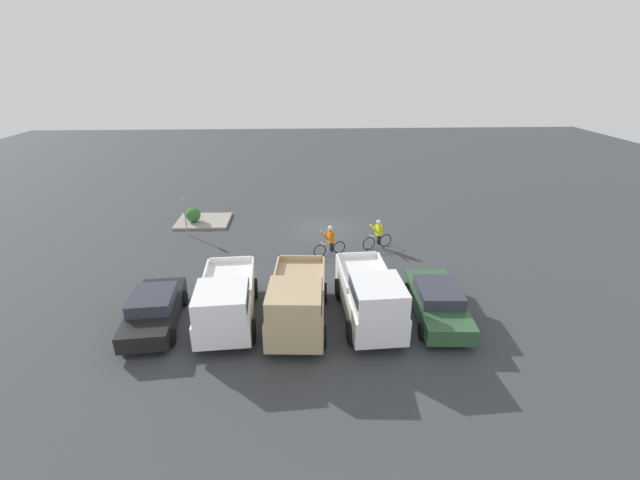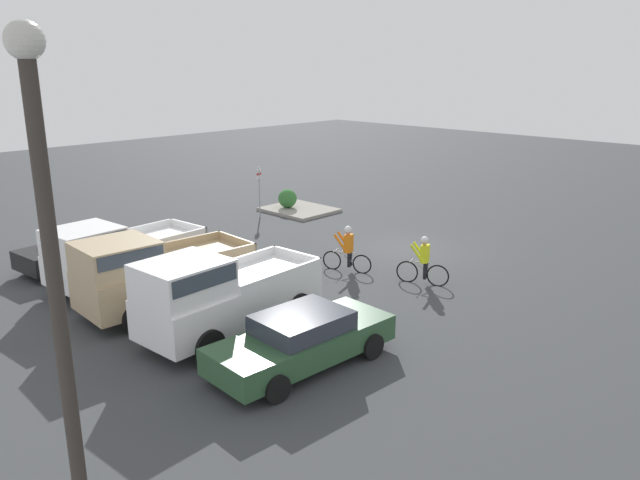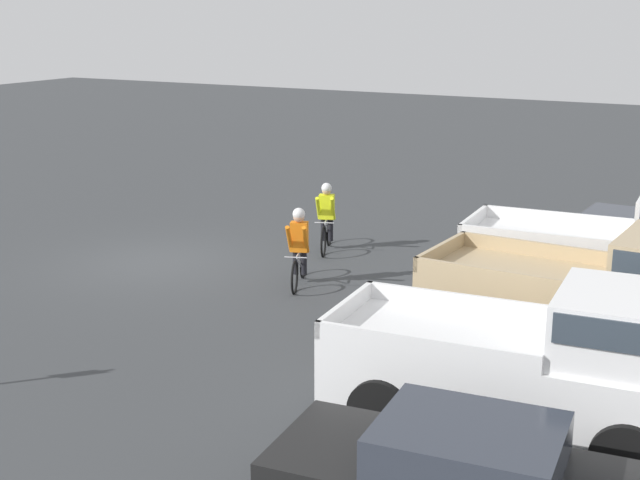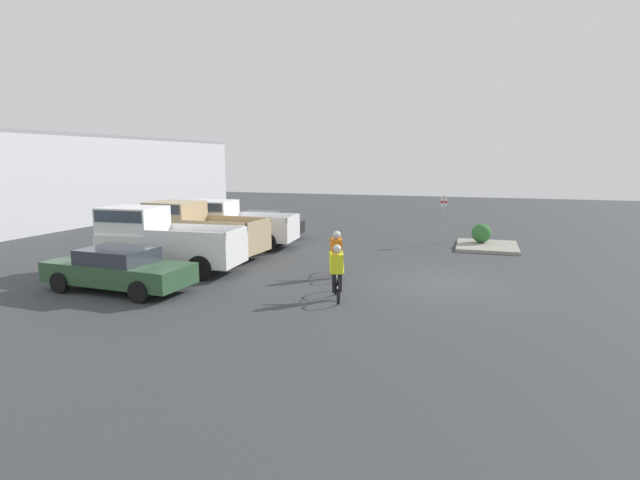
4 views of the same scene
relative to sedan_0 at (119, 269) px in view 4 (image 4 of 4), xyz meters
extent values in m
plane|color=#383A3D|center=(4.01, -9.82, -0.70)|extent=(80.00, 80.00, 0.00)
cube|color=#2D5133|center=(0.00, 0.00, -0.11)|extent=(2.08, 4.88, 0.64)
cube|color=#2D333D|center=(0.00, 0.00, 0.44)|extent=(1.75, 2.24, 0.45)
cylinder|color=black|center=(-0.81, 1.58, -0.38)|extent=(0.22, 0.67, 0.66)
cylinder|color=black|center=(0.99, 1.47, -0.38)|extent=(0.22, 0.67, 0.66)
cylinder|color=black|center=(-0.99, -1.47, -0.38)|extent=(0.22, 0.67, 0.66)
cylinder|color=black|center=(0.81, -1.58, -0.38)|extent=(0.22, 0.67, 0.66)
cube|color=white|center=(2.80, -0.10, 0.21)|extent=(2.21, 5.33, 1.05)
cube|color=white|center=(2.72, 1.47, 1.21)|extent=(1.89, 2.18, 0.95)
cube|color=#333D47|center=(2.72, 1.47, 1.42)|extent=(1.94, 2.02, 0.42)
cube|color=white|center=(1.93, -1.19, 0.86)|extent=(0.24, 3.14, 0.25)
cube|color=white|center=(3.78, -1.09, 0.86)|extent=(0.24, 3.14, 0.25)
cube|color=white|center=(2.93, -2.67, 0.86)|extent=(1.94, 0.18, 0.25)
cylinder|color=black|center=(1.75, 1.47, -0.26)|extent=(0.27, 0.89, 0.88)
cylinder|color=black|center=(3.68, 1.58, -0.26)|extent=(0.27, 0.89, 0.88)
cylinder|color=black|center=(1.92, -1.77, -0.26)|extent=(0.27, 0.89, 0.88)
cylinder|color=black|center=(3.85, -1.67, -0.26)|extent=(0.27, 0.89, 0.88)
cube|color=tan|center=(5.60, 0.11, 0.21)|extent=(2.36, 5.25, 1.09)
cube|color=tan|center=(5.70, 1.64, 1.20)|extent=(2.01, 2.16, 0.88)
cube|color=#333D47|center=(5.70, 1.64, 1.39)|extent=(2.06, 2.00, 0.39)
cube|color=tan|center=(4.55, -0.86, 0.88)|extent=(0.27, 3.08, 0.25)
cube|color=tan|center=(6.52, -0.98, 0.88)|extent=(0.27, 3.08, 0.25)
cube|color=tan|center=(5.44, -2.41, 0.88)|extent=(2.05, 0.21, 0.25)
cylinder|color=black|center=(4.68, 1.76, -0.29)|extent=(0.27, 0.84, 0.83)
cylinder|color=black|center=(6.72, 1.63, -0.29)|extent=(0.27, 0.84, 0.83)
cylinder|color=black|center=(4.48, -1.42, -0.29)|extent=(0.27, 0.84, 0.83)
cylinder|color=black|center=(6.52, -1.54, -0.29)|extent=(0.27, 0.84, 0.83)
cube|color=white|center=(8.40, -0.20, 0.16)|extent=(2.35, 5.21, 0.92)
cube|color=white|center=(8.30, 1.32, 1.05)|extent=(1.99, 2.15, 0.87)
cube|color=#333D47|center=(8.30, 1.32, 1.24)|extent=(2.04, 2.00, 0.38)
cube|color=white|center=(7.50, -1.28, 0.74)|extent=(0.28, 3.05, 0.25)
cube|color=white|center=(9.43, -1.15, 0.74)|extent=(0.28, 3.05, 0.25)
cube|color=white|center=(8.56, -2.70, 0.74)|extent=(2.02, 0.21, 0.25)
cylinder|color=black|center=(7.29, 1.31, -0.26)|extent=(0.28, 0.90, 0.89)
cylinder|color=black|center=(9.30, 1.44, -0.26)|extent=(0.28, 0.90, 0.89)
cylinder|color=black|center=(7.50, -1.84, -0.26)|extent=(0.28, 0.90, 0.89)
cylinder|color=black|center=(9.51, -1.71, -0.26)|extent=(0.28, 0.90, 0.89)
cube|color=black|center=(11.20, 0.08, -0.11)|extent=(2.11, 4.47, 0.64)
cube|color=#2D333D|center=(11.20, 0.08, 0.45)|extent=(1.74, 2.08, 0.48)
cylinder|color=black|center=(10.21, 1.39, -0.39)|extent=(0.23, 0.65, 0.64)
cylinder|color=black|center=(11.96, 1.54, -0.39)|extent=(0.23, 0.65, 0.64)
cylinder|color=black|center=(10.44, -1.38, -0.39)|extent=(0.23, 0.65, 0.64)
cylinder|color=black|center=(12.19, -1.23, -0.39)|extent=(0.23, 0.65, 0.64)
torus|color=black|center=(4.47, -5.90, -0.38)|extent=(0.67, 0.29, 0.70)
torus|color=black|center=(3.40, -6.29, -0.38)|extent=(0.67, 0.29, 0.70)
cylinder|color=silver|center=(3.94, -6.10, -0.21)|extent=(0.56, 0.24, 0.37)
cylinder|color=silver|center=(3.94, -6.10, -0.01)|extent=(0.60, 0.25, 0.04)
cylinder|color=silver|center=(3.75, -6.17, -0.21)|extent=(0.05, 0.05, 0.34)
cylinder|color=silver|center=(4.34, -5.95, 0.01)|extent=(0.18, 0.44, 0.02)
cylinder|color=black|center=(3.80, -6.05, -0.25)|extent=(0.15, 0.15, 0.52)
cylinder|color=black|center=(3.86, -6.22, -0.25)|extent=(0.15, 0.15, 0.52)
cube|color=orange|center=(3.88, -6.12, 0.33)|extent=(0.35, 0.42, 0.63)
cylinder|color=orange|center=(4.04, -5.88, 0.33)|extent=(0.55, 0.28, 0.68)
cylinder|color=orange|center=(4.16, -6.20, 0.33)|extent=(0.55, 0.28, 0.68)
sphere|color=tan|center=(3.91, -6.11, 0.76)|extent=(0.24, 0.24, 0.24)
sphere|color=silver|center=(3.91, -6.11, 0.82)|extent=(0.26, 0.26, 0.26)
torus|color=black|center=(1.75, -6.67, -0.35)|extent=(0.73, 0.31, 0.75)
torus|color=black|center=(0.77, -7.03, -0.35)|extent=(0.73, 0.31, 0.75)
cylinder|color=silver|center=(1.26, -6.85, -0.17)|extent=(0.52, 0.22, 0.40)
cylinder|color=silver|center=(1.26, -6.85, 0.04)|extent=(0.55, 0.23, 0.04)
cylinder|color=silver|center=(1.09, -6.91, -0.17)|extent=(0.05, 0.05, 0.37)
cylinder|color=silver|center=(1.62, -6.72, 0.07)|extent=(0.18, 0.44, 0.02)
cylinder|color=black|center=(1.13, -6.80, -0.21)|extent=(0.15, 0.15, 0.56)
cylinder|color=black|center=(1.19, -6.97, -0.21)|extent=(0.15, 0.15, 0.56)
cube|color=yellow|center=(1.21, -6.87, 0.36)|extent=(0.35, 0.42, 0.58)
cylinder|color=yellow|center=(1.35, -6.64, 0.36)|extent=(0.51, 0.26, 0.64)
cylinder|color=yellow|center=(1.46, -6.96, 0.36)|extent=(0.51, 0.26, 0.64)
sphere|color=tan|center=(1.23, -6.86, 0.76)|extent=(0.22, 0.22, 0.22)
sphere|color=silver|center=(1.23, -6.86, 0.82)|extent=(0.24, 0.24, 0.24)
cylinder|color=#9E9EA3|center=(12.20, -9.22, 0.49)|extent=(0.06, 0.06, 2.39)
cube|color=white|center=(12.20, -9.22, 1.36)|extent=(0.08, 0.30, 0.45)
cube|color=red|center=(12.20, -9.22, 1.36)|extent=(0.08, 0.30, 0.10)
cube|color=gray|center=(11.68, -11.32, -0.63)|extent=(3.28, 2.75, 0.15)
sphere|color=#337033|center=(12.21, -11.04, -0.09)|extent=(0.92, 0.92, 0.92)
camera|label=1|loc=(5.39, 14.57, 9.04)|focal=24.00mm
camera|label=2|loc=(-9.83, 9.64, 6.45)|focal=35.00mm
camera|label=3|loc=(19.56, 2.73, 5.01)|focal=50.00mm
camera|label=4|loc=(-12.83, -10.77, 3.47)|focal=28.00mm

